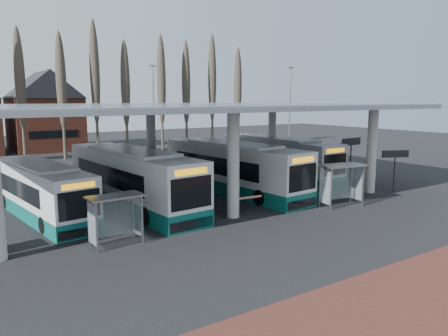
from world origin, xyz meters
TOP-DOWN VIEW (x-y plane):
  - ground at (0.00, 0.00)m, footprint 140.00×140.00m
  - station_canopy at (0.00, 8.00)m, footprint 32.00×16.00m
  - poplar_row at (0.00, 33.00)m, footprint 45.10×1.10m
  - lamp_post_b at (6.00, 26.00)m, footprint 0.80×0.16m
  - lamp_post_c at (20.00, 20.00)m, footprint 0.80×0.16m
  - bus_0 at (-9.03, 8.87)m, footprint 3.73×11.26m
  - bus_1 at (-3.85, 7.97)m, footprint 3.85×13.26m
  - bus_2 at (3.81, 8.06)m, footprint 3.98×13.18m
  - bus_3 at (10.28, 10.66)m, footprint 2.73×12.54m
  - shelter_1 at (-7.20, 1.71)m, footprint 2.56×1.35m
  - shelter_2 at (7.14, 1.01)m, footprint 3.05×1.88m
  - info_sign_0 at (13.51, 1.63)m, footprint 1.91×0.92m
  - info_sign_1 at (14.37, 6.34)m, footprint 2.37×0.34m
  - barrier at (0.90, 2.73)m, footprint 2.29×0.71m

SIDE VIEW (x-z plane):
  - ground at x=0.00m, z-range 0.00..0.00m
  - barrier at x=0.90m, z-range 0.32..1.46m
  - bus_0 at x=-9.03m, z-range -0.09..2.98m
  - bus_3 at x=10.28m, z-range -0.10..3.38m
  - shelter_1 at x=-7.20m, z-range 0.53..2.87m
  - bus_2 at x=3.81m, z-range -0.10..3.50m
  - bus_1 at x=-3.85m, z-range -0.10..3.53m
  - shelter_2 at x=7.14m, z-range 0.60..3.25m
  - info_sign_0 at x=13.51m, z-range 1.03..4.07m
  - info_sign_1 at x=14.37m, z-range 1.19..4.72m
  - lamp_post_b at x=6.00m, z-range 0.25..10.42m
  - lamp_post_c at x=20.00m, z-range 0.25..10.42m
  - station_canopy at x=0.00m, z-range 2.51..8.85m
  - poplar_row at x=0.00m, z-range 1.53..16.03m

